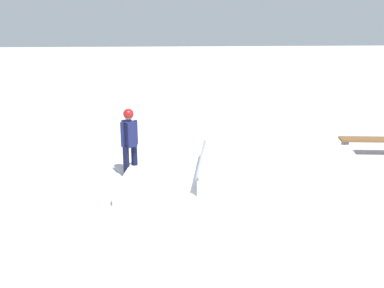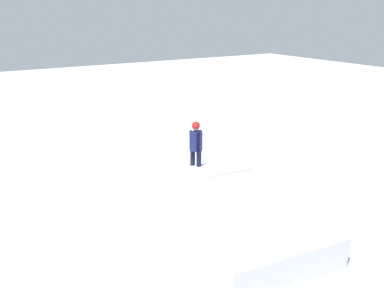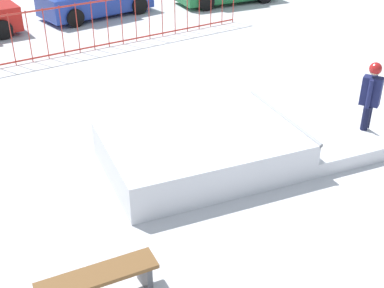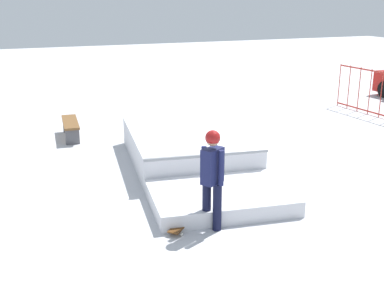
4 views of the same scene
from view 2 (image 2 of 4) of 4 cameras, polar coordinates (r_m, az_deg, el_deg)
The scene contains 4 objects.
ground_plane at distance 9.28m, azimuth 1.08°, elevation -11.33°, with size 60.00×60.00×0.00m, color silver.
skate_ramp at distance 8.83m, azimuth 6.40°, elevation -10.82°, with size 5.70×3.29×0.74m.
skater at distance 11.22m, azimuth 0.60°, elevation -0.03°, with size 0.39×0.44×1.73m.
skateboard at distance 11.65m, azimuth 3.03°, elevation -4.23°, with size 0.71×0.70×0.09m.
Camera 2 is at (-6.73, 4.28, 4.75)m, focal length 34.16 mm.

